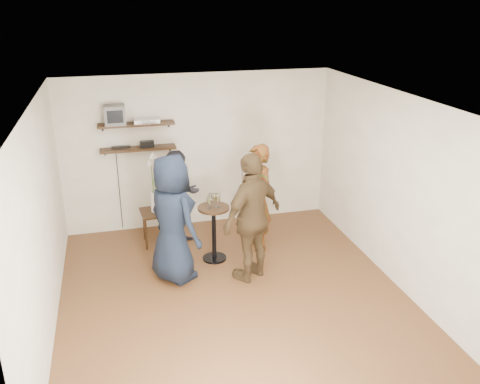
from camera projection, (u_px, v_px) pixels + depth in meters
name	position (u px, v px, depth m)	size (l,w,h in m)	color
room	(234.00, 207.00, 6.27)	(4.58, 5.08, 2.68)	#4E3319
shelf_upper	(136.00, 124.00, 7.99)	(1.20, 0.25, 0.04)	black
shelf_lower	(138.00, 149.00, 8.13)	(1.20, 0.25, 0.04)	black
crt_monitor	(115.00, 115.00, 7.85)	(0.32, 0.30, 0.30)	#59595B
dvd_deck	(147.00, 121.00, 8.01)	(0.40, 0.24, 0.06)	silver
radio	(147.00, 144.00, 8.14)	(0.22, 0.10, 0.10)	black
power_strip	(121.00, 147.00, 8.10)	(0.30, 0.05, 0.03)	black
side_table	(156.00, 216.00, 8.05)	(0.50, 0.50, 0.56)	black
vase_lilies	(155.00, 192.00, 7.90)	(0.20, 0.20, 1.01)	white
drinks_table	(214.00, 226.00, 7.53)	(0.47, 0.47, 0.86)	black
wine_glass_fl	(209.00, 200.00, 7.31)	(0.06, 0.06, 0.19)	silver
wine_glass_fr	(218.00, 198.00, 7.34)	(0.07, 0.07, 0.22)	silver
wine_glass_bl	(210.00, 197.00, 7.42)	(0.06, 0.06, 0.19)	silver
wine_glass_br	(215.00, 198.00, 7.39)	(0.07, 0.07, 0.20)	silver
person_plaid	(257.00, 198.00, 7.78)	(0.61, 0.40, 1.69)	#A51212
person_dark	(180.00, 199.00, 7.93)	(0.75, 0.59, 1.55)	black
person_navy	(173.00, 219.00, 6.89)	(0.89, 0.58, 1.81)	black
person_brown	(252.00, 218.00, 6.91)	(1.07, 0.45, 1.83)	#45331D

